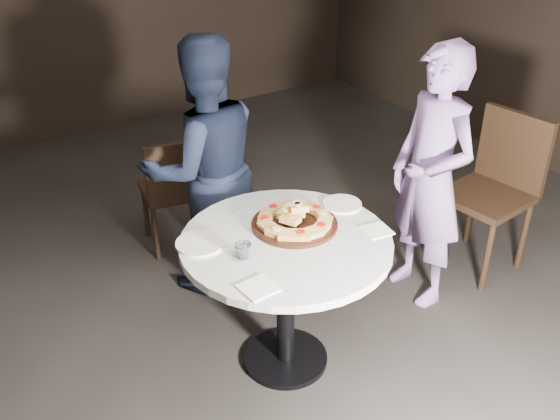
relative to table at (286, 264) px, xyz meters
name	(u,v)px	position (x,y,z in m)	size (l,w,h in m)	color
floor	(290,350)	(0.06, 0.05, -0.60)	(7.00, 7.00, 0.00)	black
table	(286,264)	(0.00, 0.00, 0.00)	(1.08, 1.08, 0.73)	black
serving_board	(295,224)	(0.10, 0.08, 0.15)	(0.41, 0.41, 0.02)	black
focaccia_pile	(295,217)	(0.10, 0.08, 0.18)	(0.36, 0.36, 0.10)	tan
plate_left	(200,243)	(-0.35, 0.18, 0.14)	(0.22, 0.22, 0.01)	white
plate_right	(342,204)	(0.41, 0.11, 0.14)	(0.19, 0.19, 0.01)	white
water_glass	(243,251)	(-0.24, -0.02, 0.17)	(0.07, 0.07, 0.07)	silver
napkin_near	(258,288)	(-0.30, -0.25, 0.14)	(0.14, 0.14, 0.01)	white
napkin_far	(377,230)	(0.39, -0.17, 0.14)	(0.12, 0.12, 0.01)	white
chair_far	(174,187)	(0.00, 1.26, -0.14)	(0.43, 0.45, 0.79)	black
chair_right	(497,181)	(1.58, 0.08, -0.04)	(0.52, 0.50, 0.96)	black
diner_navy	(204,168)	(0.02, 0.84, 0.15)	(0.73, 0.57, 1.49)	black
diner_teal	(431,179)	(0.99, 0.07, 0.14)	(0.54, 0.35, 1.48)	#866DAB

